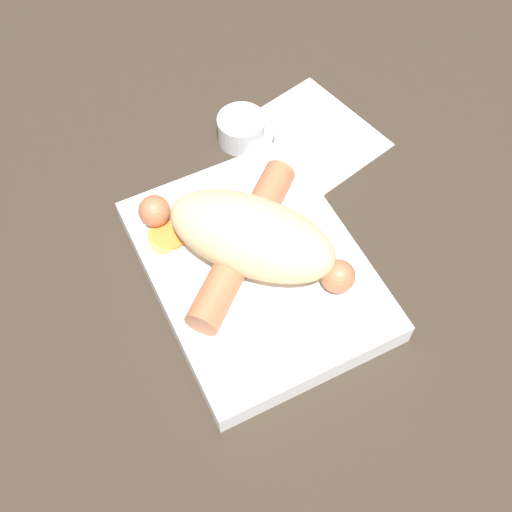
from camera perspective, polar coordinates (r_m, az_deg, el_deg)
The scene contains 8 objects.
ground_plane at distance 0.60m, azimuth 0.00°, elevation -1.86°, with size 3.00×3.00×0.00m, color #33281E.
food_tray at distance 0.59m, azimuth 0.00°, elevation -1.21°, with size 0.24×0.18×0.03m.
bread_roll at distance 0.55m, azimuth -0.81°, elevation 1.65°, with size 0.16×0.16×0.06m.
sausage at distance 0.57m, azimuth -1.12°, elevation 1.20°, with size 0.16×0.15×0.03m.
pickled_veggies at distance 0.60m, azimuth -8.45°, elevation 2.40°, with size 0.07×0.05×0.00m.
napkin at distance 0.70m, azimuth 4.49°, elevation 10.34°, with size 0.16×0.16×0.00m.
condiment_cup_near at distance 0.68m, azimuth 3.80°, elevation 10.03°, with size 0.05×0.05×0.03m.
condiment_cup_far at distance 0.69m, azimuth -1.29°, elevation 11.11°, with size 0.05×0.05×0.03m.
Camera 1 is at (0.27, -0.13, 0.52)m, focal length 45.00 mm.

